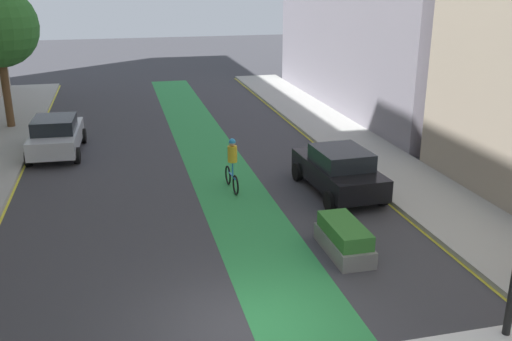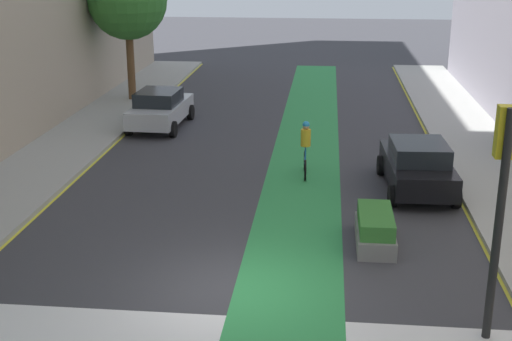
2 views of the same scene
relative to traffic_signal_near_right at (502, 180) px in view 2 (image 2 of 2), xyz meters
name	(u,v)px [view 2 (image 2 of 2)]	position (x,y,z in m)	size (l,w,h in m)	color
ground_plane	(231,290)	(-5.14, 1.26, -3.14)	(120.00, 120.00, 0.00)	#38383D
bike_lane_paint	(289,293)	(-3.87, 1.26, -3.13)	(2.40, 60.00, 0.01)	#2D8C47
crosswalk_band	(216,339)	(-5.14, -0.74, -3.13)	(12.00, 1.80, 0.01)	silver
traffic_signal_near_right	(502,180)	(0.00, 0.00, 0.00)	(0.35, 0.52, 4.49)	black
car_black_right_far	(417,166)	(-0.38, 8.29, -2.34)	(2.17, 4.27, 1.57)	black
car_silver_left_far	(160,108)	(-9.96, 15.14, -2.34)	(2.17, 4.27, 1.57)	#B2B7BF
cyclist_in_lane	(305,147)	(-3.81, 9.34, -2.17)	(0.32, 1.73, 1.86)	black
street_tree_far	(127,0)	(-12.46, 19.88, 1.63)	(3.67, 3.67, 6.47)	brown
median_planter	(375,229)	(-1.87, 4.07, -2.73)	(0.93, 2.16, 0.85)	slate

